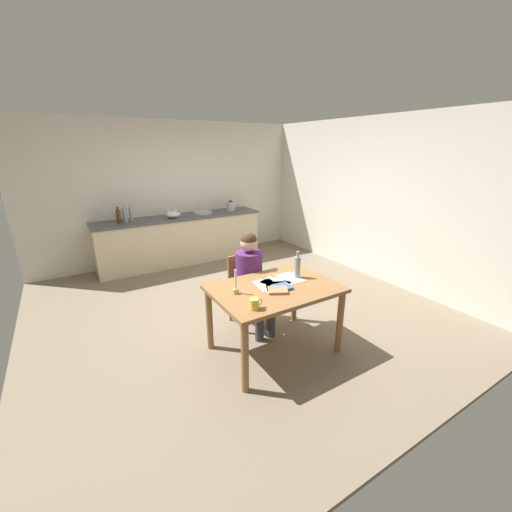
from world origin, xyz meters
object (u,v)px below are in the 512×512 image
object	(u,v)px
wine_bottle_on_table	(297,267)
chair_at_table	(246,286)
wine_glass_by_kettle	(175,209)
book_cookery	(282,287)
stovetop_kettle	(231,206)
bottle_oil	(119,216)
sink_unit	(203,212)
mixing_bowl	(173,214)
person_seated	(252,276)
bottle_wine_red	(131,214)
bottle_vinegar	(125,215)
book_magazine	(278,290)
wine_glass_near_sink	(180,209)
wine_glass_back_left	(168,210)
candlestick	(236,287)
coffee_mug	(254,304)
dining_table	(275,296)

from	to	relation	value
wine_bottle_on_table	chair_at_table	bearing A→B (deg)	116.60
wine_bottle_on_table	wine_glass_by_kettle	bearing A→B (deg)	94.77
book_cookery	stovetop_kettle	distance (m)	3.56
chair_at_table	bottle_oil	xyz separation A→B (m)	(-1.00, 2.58, 0.54)
sink_unit	mixing_bowl	size ratio (longest dim) A/B	1.38
person_seated	bottle_wine_red	size ratio (longest dim) A/B	4.22
person_seated	bottle_wine_red	distance (m)	2.92
book_cookery	bottle_vinegar	world-z (taller)	bottle_vinegar
book_magazine	wine_glass_near_sink	xyz separation A→B (m)	(0.21, 3.55, 0.24)
wine_bottle_on_table	wine_glass_by_kettle	distance (m)	3.38
wine_glass_back_left	book_magazine	bearing A→B (deg)	-89.65
chair_at_table	person_seated	size ratio (longest dim) A/B	0.72
wine_glass_by_kettle	book_magazine	bearing A→B (deg)	-91.77
candlestick	person_seated	bearing A→B (deg)	45.52
wine_bottle_on_table	bottle_oil	world-z (taller)	bottle_oil
mixing_bowl	book_cookery	bearing A→B (deg)	-88.65
coffee_mug	candlestick	world-z (taller)	candlestick
dining_table	wine_glass_by_kettle	bearing A→B (deg)	88.81
candlestick	wine_bottle_on_table	world-z (taller)	wine_bottle_on_table
sink_unit	wine_glass_back_left	distance (m)	0.65
coffee_mug	wine_glass_by_kettle	world-z (taller)	wine_glass_by_kettle
wine_glass_near_sink	coffee_mug	bearing A→B (deg)	-99.06
sink_unit	wine_glass_back_left	xyz separation A→B (m)	(-0.63, 0.15, 0.09)
wine_bottle_on_table	sink_unit	world-z (taller)	sink_unit
dining_table	chair_at_table	size ratio (longest dim) A/B	1.48
wine_bottle_on_table	book_cookery	bearing A→B (deg)	-154.39
book_magazine	stovetop_kettle	distance (m)	3.62
chair_at_table	candlestick	size ratio (longest dim) A/B	3.44
wine_bottle_on_table	wine_glass_back_left	bearing A→B (deg)	96.99
wine_bottle_on_table	wine_glass_back_left	world-z (taller)	same
dining_table	stovetop_kettle	distance (m)	3.52
wine_bottle_on_table	bottle_vinegar	distance (m)	3.42
coffee_mug	person_seated	bearing A→B (deg)	60.82
coffee_mug	bottle_wine_red	distance (m)	3.65
mixing_bowl	bottle_oil	bearing A→B (deg)	177.18
book_cookery	stovetop_kettle	xyz separation A→B (m)	(1.14, 3.36, 0.23)
coffee_mug	stovetop_kettle	world-z (taller)	stovetop_kettle
bottle_wine_red	wine_glass_by_kettle	world-z (taller)	bottle_wine_red
bottle_wine_red	candlestick	bearing A→B (deg)	-84.31
sink_unit	bottle_vinegar	bearing A→B (deg)	-179.33
book_cookery	person_seated	bearing A→B (deg)	93.53
bottle_wine_red	wine_glass_near_sink	xyz separation A→B (m)	(0.92, 0.11, -0.01)
dining_table	book_magazine	xyz separation A→B (m)	(-0.04, -0.11, 0.12)
bottle_oil	mixing_bowl	size ratio (longest dim) A/B	1.07
wine_glass_near_sink	wine_glass_back_left	distance (m)	0.23
dining_table	wine_glass_near_sink	bearing A→B (deg)	87.10
coffee_mug	book_cookery	distance (m)	0.51
dining_table	person_seated	xyz separation A→B (m)	(0.05, 0.54, 0.03)
coffee_mug	bottle_oil	size ratio (longest dim) A/B	0.46
stovetop_kettle	bottle_wine_red	bearing A→B (deg)	178.75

